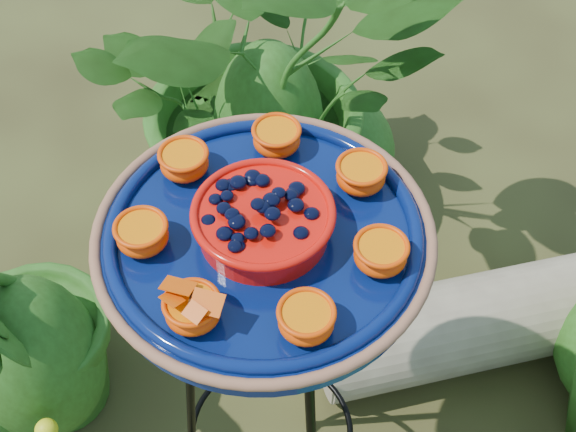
{
  "coord_description": "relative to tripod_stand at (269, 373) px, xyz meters",
  "views": [
    {
      "loc": [
        0.35,
        -0.68,
        1.74
      ],
      "look_at": [
        -0.03,
        -0.12,
        0.93
      ],
      "focal_mm": 50.0,
      "sensor_mm": 36.0,
      "label": 1
    }
  ],
  "objects": [
    {
      "name": "feeder_dish",
      "position": [
        0.0,
        -0.0,
        0.38
      ],
      "size": [
        0.48,
        0.48,
        0.1
      ],
      "rotation": [
        0.0,
        0.0,
        0.09
      ],
      "color": "#061650",
      "rests_on": "tripod_stand"
    },
    {
      "name": "shrub_back_left",
      "position": [
        -0.47,
        0.68,
        -0.07
      ],
      "size": [
        1.1,
        1.09,
        0.93
      ],
      "primitive_type": "imported",
      "rotation": [
        0.0,
        0.0,
        0.73
      ],
      "color": "#244A13",
      "rests_on": "ground"
    },
    {
      "name": "driftwood_log",
      "position": [
        0.17,
        0.54,
        -0.41
      ],
      "size": [
        0.63,
        0.66,
        0.23
      ],
      "primitive_type": "cylinder",
      "rotation": [
        0.0,
        1.57,
        0.82
      ],
      "color": "tan",
      "rests_on": "ground"
    },
    {
      "name": "shrub_front_left",
      "position": [
        -0.53,
        -0.12,
        -0.16
      ],
      "size": [
        0.49,
        0.51,
        0.73
      ],
      "primitive_type": "imported",
      "rotation": [
        0.0,
        0.0,
        5.26
      ],
      "color": "#244A13",
      "rests_on": "ground"
    },
    {
      "name": "tripod_stand",
      "position": [
        0.0,
        0.0,
        0.0
      ],
      "size": [
        0.34,
        0.35,
        0.87
      ],
      "rotation": [
        0.0,
        0.0,
        0.09
      ],
      "color": "black",
      "rests_on": "ground"
    }
  ]
}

